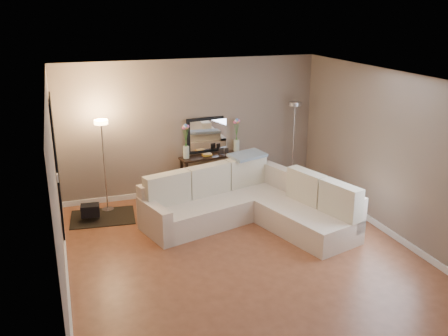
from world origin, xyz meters
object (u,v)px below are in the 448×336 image
object	(u,v)px
floor_lamp_lit	(103,147)
floor_lamp_unlit	(294,127)
sectional_sofa	(248,203)
console_table	(208,172)

from	to	relation	value
floor_lamp_lit	floor_lamp_unlit	size ratio (longest dim) A/B	0.96
sectional_sofa	floor_lamp_unlit	distance (m)	2.26
sectional_sofa	floor_lamp_lit	xyz separation A→B (m)	(-2.21, 1.30, 0.83)
sectional_sofa	floor_lamp_unlit	size ratio (longest dim) A/B	1.87
sectional_sofa	floor_lamp_unlit	xyz separation A→B (m)	(1.51, 1.42, 0.88)
sectional_sofa	console_table	size ratio (longest dim) A/B	2.51
floor_lamp_lit	floor_lamp_unlit	world-z (taller)	floor_lamp_unlit
console_table	floor_lamp_lit	bearing A→B (deg)	-173.43
sectional_sofa	floor_lamp_lit	bearing A→B (deg)	149.59
floor_lamp_lit	sectional_sofa	bearing A→B (deg)	-30.41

